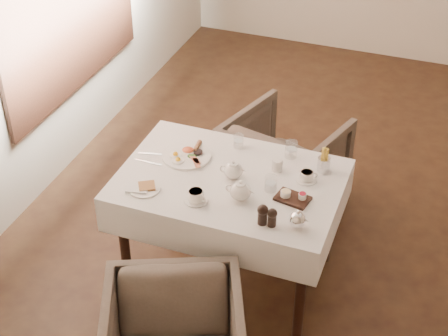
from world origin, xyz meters
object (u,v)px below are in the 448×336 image
object	(u,v)px
teapot_centre	(233,170)
armchair_far	(284,161)
table	(230,194)
breakfast_plate	(187,155)

from	to	relation	value
teapot_centre	armchair_far	bearing A→B (deg)	76.86
table	teapot_centre	world-z (taller)	teapot_centre
table	armchair_far	bearing A→B (deg)	83.78
table	armchair_far	xyz separation A→B (m)	(0.09, 0.87, -0.31)
armchair_far	breakfast_plate	size ratio (longest dim) A/B	2.44
table	teapot_centre	distance (m)	0.18
table	breakfast_plate	size ratio (longest dim) A/B	4.28
armchair_far	breakfast_plate	xyz separation A→B (m)	(-0.41, -0.74, 0.43)
armchair_far	teapot_centre	world-z (taller)	teapot_centre
armchair_far	breakfast_plate	bearing A→B (deg)	78.59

